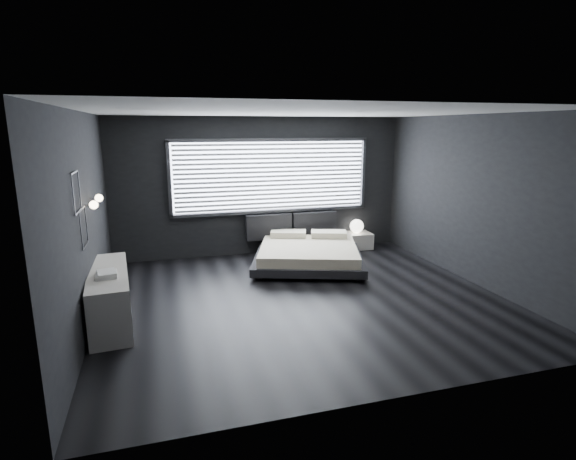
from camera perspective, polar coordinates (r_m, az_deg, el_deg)
name	(u,v)px	position (r m, az deg, el deg)	size (l,w,h in m)	color
room	(304,209)	(6.65, 2.06, 2.62)	(6.04, 6.00, 2.80)	black
window	(272,176)	(9.24, -2.04, 6.85)	(4.14, 0.09, 1.52)	white
headboard	(292,225)	(9.46, 0.50, 0.62)	(1.96, 0.16, 0.52)	black
sconce_near	(93,205)	(6.39, -23.47, 2.95)	(0.18, 0.11, 0.11)	silver
sconce_far	(99,198)	(6.98, -22.91, 3.76)	(0.18, 0.11, 0.11)	silver
wall_art_upper	(76,192)	(5.78, -25.28, 4.34)	(0.01, 0.48, 0.48)	#47474C
wall_art_lower	(84,227)	(6.10, -24.52, 0.31)	(0.01, 0.48, 0.48)	#47474C
bed	(308,253)	(8.57, 2.61, -2.97)	(2.52, 2.47, 0.52)	black
nightstand	(357,240)	(9.94, 8.76, -1.31)	(0.58, 0.49, 0.34)	silver
orb_lamp	(357,226)	(9.88, 8.72, 0.50)	(0.29, 0.29, 0.29)	white
dresser	(110,296)	(6.59, -21.68, -7.82)	(0.65, 1.83, 0.72)	silver
book_stack	(106,274)	(6.24, -22.07, -5.20)	(0.29, 0.37, 0.07)	white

